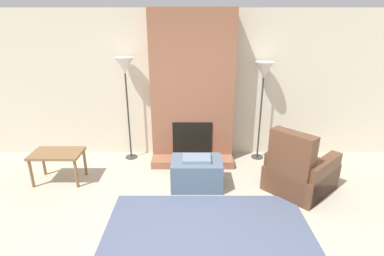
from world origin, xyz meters
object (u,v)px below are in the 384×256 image
(ottoman, at_px, (196,173))
(armchair, at_px, (298,173))
(floor_lamp_left, at_px, (124,71))
(floor_lamp_right, at_px, (263,75))
(side_table, at_px, (57,156))

(ottoman, relative_size, armchair, 0.63)
(ottoman, xyz_separation_m, floor_lamp_left, (-1.20, 1.01, 1.38))
(floor_lamp_right, bearing_deg, ottoman, -138.51)
(armchair, height_order, floor_lamp_left, floor_lamp_left)
(armchair, distance_m, floor_lamp_right, 1.72)
(floor_lamp_left, height_order, floor_lamp_right, floor_lamp_left)
(ottoman, relative_size, floor_lamp_left, 0.42)
(ottoman, xyz_separation_m, floor_lamp_right, (1.14, 1.01, 1.31))
(armchair, distance_m, floor_lamp_left, 3.21)
(floor_lamp_left, bearing_deg, side_table, -138.43)
(armchair, bearing_deg, ottoman, 42.68)
(armchair, relative_size, floor_lamp_right, 0.69)
(side_table, height_order, floor_lamp_left, floor_lamp_left)
(side_table, xyz_separation_m, floor_lamp_left, (0.96, 0.85, 1.18))
(armchair, bearing_deg, floor_lamp_right, -25.00)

